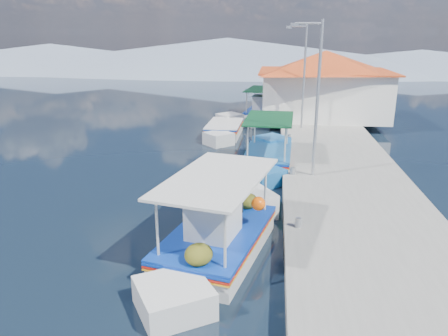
# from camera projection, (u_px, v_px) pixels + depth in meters

# --- Properties ---
(ground) EXTENTS (160.00, 160.00, 0.00)m
(ground) POSITION_uv_depth(u_px,v_px,m) (192.00, 200.00, 16.19)
(ground) COLOR black
(ground) RESTS_ON ground
(quay) EXTENTS (5.00, 44.00, 0.50)m
(quay) POSITION_uv_depth(u_px,v_px,m) (333.00, 155.00, 21.12)
(quay) COLOR gray
(quay) RESTS_ON ground
(bollards) EXTENTS (0.20, 17.20, 0.30)m
(bollards) POSITION_uv_depth(u_px,v_px,m) (291.00, 150.00, 20.53)
(bollards) COLOR #A5A8AD
(bollards) RESTS_ON quay
(main_caique) EXTENTS (3.43, 7.67, 2.59)m
(main_caique) POSITION_uv_depth(u_px,v_px,m) (217.00, 237.00, 12.17)
(main_caique) COLOR silver
(main_caique) RESTS_ON ground
(caique_green_canopy) EXTENTS (2.28, 6.91, 2.59)m
(caique_green_canopy) POSITION_uv_depth(u_px,v_px,m) (268.00, 158.00, 20.12)
(caique_green_canopy) COLOR #195B9B
(caique_green_canopy) RESTS_ON ground
(caique_blue_hull) EXTENTS (2.04, 6.58, 1.17)m
(caique_blue_hull) POSITION_uv_depth(u_px,v_px,m) (225.00, 130.00, 26.24)
(caique_blue_hull) COLOR silver
(caique_blue_hull) RESTS_ON ground
(caique_far) EXTENTS (2.66, 6.83, 2.42)m
(caique_far) POSITION_uv_depth(u_px,v_px,m) (262.00, 113.00, 31.22)
(caique_far) COLOR silver
(caique_far) RESTS_ON ground
(harbor_building) EXTENTS (10.49, 10.49, 4.40)m
(harbor_building) POSITION_uv_depth(u_px,v_px,m) (324.00, 83.00, 28.84)
(harbor_building) COLOR silver
(harbor_building) RESTS_ON quay
(lamp_post_near) EXTENTS (1.21, 0.14, 6.00)m
(lamp_post_near) POSITION_uv_depth(u_px,v_px,m) (315.00, 92.00, 16.40)
(lamp_post_near) COLOR #A5A8AD
(lamp_post_near) RESTS_ON quay
(lamp_post_far) EXTENTS (1.21, 0.14, 6.00)m
(lamp_post_far) POSITION_uv_depth(u_px,v_px,m) (303.00, 72.00, 24.92)
(lamp_post_far) COLOR #A5A8AD
(lamp_post_far) RESTS_ON quay
(mountain_ridge) EXTENTS (171.40, 96.00, 5.50)m
(mountain_ridge) POSITION_uv_depth(u_px,v_px,m) (300.00, 59.00, 67.82)
(mountain_ridge) COLOR slate
(mountain_ridge) RESTS_ON ground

